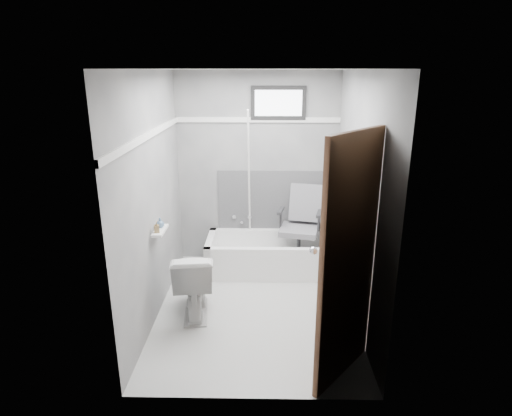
{
  "coord_description": "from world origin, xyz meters",
  "views": [
    {
      "loc": [
        0.08,
        -3.96,
        2.39
      ],
      "look_at": [
        0.0,
        0.35,
        1.0
      ],
      "focal_mm": 30.0,
      "sensor_mm": 36.0,
      "label": 1
    }
  ],
  "objects_px": {
    "bathtub": "(268,254)",
    "door": "(393,281)",
    "toilet": "(194,282)",
    "office_chair": "(299,225)",
    "soap_bottle_a": "(157,227)",
    "soap_bottle_b": "(160,223)"
  },
  "relations": [
    {
      "from": "office_chair",
      "to": "bathtub",
      "type": "bearing_deg",
      "value": -160.03
    },
    {
      "from": "office_chair",
      "to": "soap_bottle_a",
      "type": "bearing_deg",
      "value": -129.57
    },
    {
      "from": "bathtub",
      "to": "soap_bottle_b",
      "type": "bearing_deg",
      "value": -138.68
    },
    {
      "from": "door",
      "to": "soap_bottle_b",
      "type": "xyz_separation_m",
      "value": [
        -1.92,
        1.27,
        -0.04
      ]
    },
    {
      "from": "bathtub",
      "to": "toilet",
      "type": "xyz_separation_m",
      "value": [
        -0.75,
        -1.02,
        0.14
      ]
    },
    {
      "from": "toilet",
      "to": "soap_bottle_a",
      "type": "height_order",
      "value": "soap_bottle_a"
    },
    {
      "from": "bathtub",
      "to": "toilet",
      "type": "distance_m",
      "value": 1.27
    },
    {
      "from": "office_chair",
      "to": "soap_bottle_b",
      "type": "distance_m",
      "value": 1.81
    },
    {
      "from": "toilet",
      "to": "soap_bottle_a",
      "type": "bearing_deg",
      "value": 5.16
    },
    {
      "from": "office_chair",
      "to": "soap_bottle_a",
      "type": "relative_size",
      "value": 8.36
    },
    {
      "from": "bathtub",
      "to": "soap_bottle_a",
      "type": "bearing_deg",
      "value": -134.73
    },
    {
      "from": "bathtub",
      "to": "door",
      "type": "distance_m",
      "value": 2.49
    },
    {
      "from": "office_chair",
      "to": "toilet",
      "type": "relative_size",
      "value": 1.3
    },
    {
      "from": "door",
      "to": "soap_bottle_a",
      "type": "bearing_deg",
      "value": 149.61
    },
    {
      "from": "toilet",
      "to": "office_chair",
      "type": "bearing_deg",
      "value": -143.72
    },
    {
      "from": "door",
      "to": "soap_bottle_b",
      "type": "height_order",
      "value": "door"
    },
    {
      "from": "bathtub",
      "to": "office_chair",
      "type": "height_order",
      "value": "office_chair"
    },
    {
      "from": "office_chair",
      "to": "door",
      "type": "xyz_separation_m",
      "value": [
        0.46,
        -2.26,
        0.42
      ]
    },
    {
      "from": "toilet",
      "to": "soap_bottle_a",
      "type": "xyz_separation_m",
      "value": [
        -0.32,
        -0.07,
        0.62
      ]
    },
    {
      "from": "office_chair",
      "to": "soap_bottle_b",
      "type": "relative_size",
      "value": 9.15
    },
    {
      "from": "soap_bottle_a",
      "to": "door",
      "type": "bearing_deg",
      "value": -30.39
    },
    {
      "from": "bathtub",
      "to": "office_chair",
      "type": "distance_m",
      "value": 0.54
    }
  ]
}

